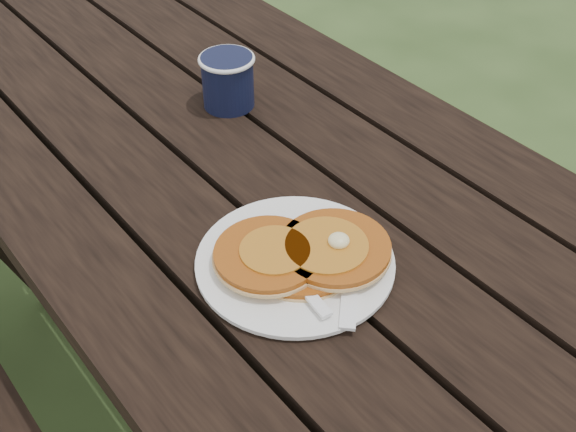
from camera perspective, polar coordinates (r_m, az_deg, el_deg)
ground at (r=1.71m, az=-2.77°, el=-15.91°), size 60.00×60.00×0.00m
picnic_table at (r=1.41m, az=-3.24°, el=-7.67°), size 1.36×1.80×0.75m
plate at (r=0.95m, az=0.56°, el=-3.71°), size 0.29×0.29×0.01m
pancake_stack at (r=0.94m, az=1.26°, el=-2.92°), size 0.22×0.19×0.04m
knife at (r=0.93m, az=4.97°, el=-4.72°), size 0.14×0.14×0.00m
fork at (r=0.90m, az=1.23°, el=-5.67°), size 0.05×0.16×0.01m
coffee_cup at (r=1.25m, az=-4.79°, el=10.82°), size 0.10×0.10×0.09m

